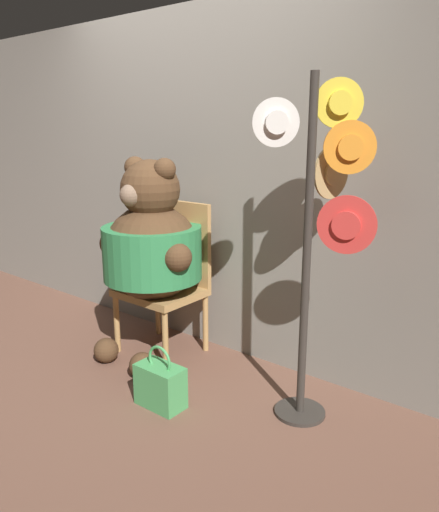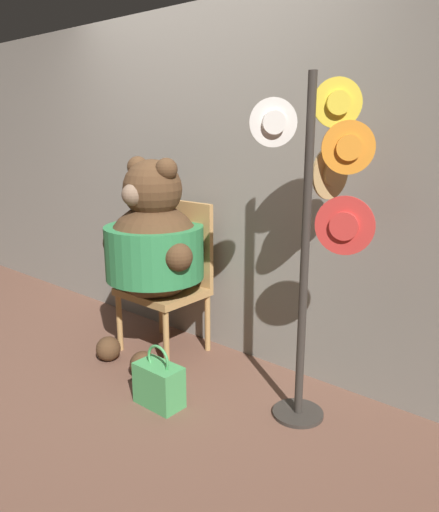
% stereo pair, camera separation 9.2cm
% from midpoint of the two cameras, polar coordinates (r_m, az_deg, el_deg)
% --- Properties ---
extents(ground_plane, '(14.00, 14.00, 0.00)m').
position_cam_midpoint_polar(ground_plane, '(3.41, -9.93, -12.52)').
color(ground_plane, brown).
extents(wall_back, '(8.00, 0.10, 2.33)m').
position_cam_midpoint_polar(wall_back, '(3.53, -2.64, 8.38)').
color(wall_back, gray).
rests_on(wall_back, ground_plane).
extents(chair, '(0.54, 0.46, 1.04)m').
position_cam_midpoint_polar(chair, '(3.50, -6.54, -2.02)').
color(chair, '#B2844C').
rests_on(chair, ground_plane).
extents(teddy_bear, '(0.79, 0.70, 1.36)m').
position_cam_midpoint_polar(teddy_bear, '(3.32, -8.59, 1.12)').
color(teddy_bear, '#4C331E').
rests_on(teddy_bear, ground_plane).
extents(hat_display_rack, '(0.53, 0.51, 1.80)m').
position_cam_midpoint_polar(hat_display_rack, '(2.54, 10.41, 4.25)').
color(hat_display_rack, '#332D28').
rests_on(hat_display_rack, ground_plane).
extents(handbag_on_ground, '(0.28, 0.16, 0.37)m').
position_cam_midpoint_polar(handbag_on_ground, '(2.93, -7.70, -14.41)').
color(handbag_on_ground, '#479E56').
rests_on(handbag_on_ground, ground_plane).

